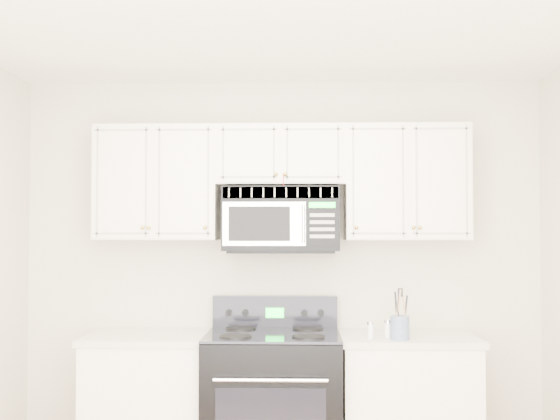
{
  "coord_description": "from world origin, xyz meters",
  "views": [
    {
      "loc": [
        0.13,
        -3.04,
        1.57
      ],
      "look_at": [
        0.0,
        1.3,
        1.71
      ],
      "focal_mm": 45.0,
      "sensor_mm": 36.0,
      "label": 1
    }
  ],
  "objects": [
    {
      "name": "utensil_crock",
      "position": [
        0.73,
        1.24,
        1.0
      ],
      "size": [
        0.11,
        0.11,
        0.31
      ],
      "color": "slate",
      "rests_on": "base_cabinet_right"
    },
    {
      "name": "room",
      "position": [
        0.0,
        0.0,
        1.3
      ],
      "size": [
        3.51,
        3.51,
        2.61
      ],
      "color": "brown",
      "rests_on": "ground"
    },
    {
      "name": "range",
      "position": [
        -0.05,
        1.4,
        0.48
      ],
      "size": [
        0.84,
        0.76,
        1.14
      ],
      "color": "black",
      "rests_on": "ground"
    },
    {
      "name": "shaker_pepper",
      "position": [
        0.66,
        1.31,
        0.98
      ],
      "size": [
        0.05,
        0.05,
        0.11
      ],
      "color": "silver",
      "rests_on": "base_cabinet_right"
    },
    {
      "name": "base_cabinet_right",
      "position": [
        0.8,
        1.44,
        0.43
      ],
      "size": [
        0.86,
        0.65,
        0.92
      ],
      "color": "silver",
      "rests_on": "ground"
    },
    {
      "name": "shaker_salt",
      "position": [
        0.56,
        1.28,
        0.97
      ],
      "size": [
        0.04,
        0.04,
        0.1
      ],
      "color": "silver",
      "rests_on": "base_cabinet_right"
    },
    {
      "name": "microwave",
      "position": [
        -0.0,
        1.56,
        1.66
      ],
      "size": [
        0.75,
        0.43,
        0.42
      ],
      "color": "black",
      "rests_on": "ground"
    },
    {
      "name": "base_cabinet_left",
      "position": [
        -0.8,
        1.44,
        0.43
      ],
      "size": [
        0.86,
        0.65,
        0.92
      ],
      "color": "silver",
      "rests_on": "ground"
    },
    {
      "name": "upper_cabinets",
      "position": [
        0.0,
        1.58,
        1.93
      ],
      "size": [
        2.44,
        0.37,
        0.75
      ],
      "color": "silver",
      "rests_on": "ground"
    }
  ]
}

